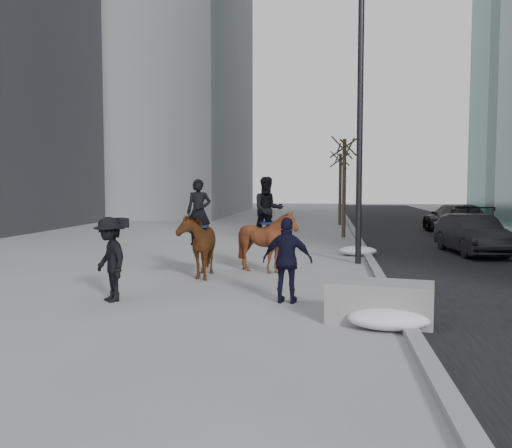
# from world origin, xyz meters

# --- Properties ---
(ground) EXTENTS (120.00, 120.00, 0.00)m
(ground) POSITION_xyz_m (0.00, 0.00, 0.00)
(ground) COLOR gray
(ground) RESTS_ON ground
(road) EXTENTS (8.00, 90.00, 0.01)m
(road) POSITION_xyz_m (7.00, 10.00, 0.01)
(road) COLOR black
(road) RESTS_ON ground
(curb) EXTENTS (0.25, 90.00, 0.12)m
(curb) POSITION_xyz_m (3.00, 10.00, 0.06)
(curb) COLOR gray
(curb) RESTS_ON ground
(planter) EXTENTS (1.94, 1.22, 0.72)m
(planter) POSITION_xyz_m (2.58, -1.75, 0.36)
(planter) COLOR gray
(planter) RESTS_ON ground
(car_near) EXTENTS (1.90, 4.32, 1.38)m
(car_near) POSITION_xyz_m (6.67, 8.33, 0.69)
(car_near) COLOR black
(car_near) RESTS_ON ground
(car_far) EXTENTS (2.62, 5.33, 1.49)m
(car_far) POSITION_xyz_m (7.89, 16.27, 0.75)
(car_far) COLOR black
(car_far) RESTS_ON ground
(tree_near) EXTENTS (1.20, 1.20, 5.02)m
(tree_near) POSITION_xyz_m (2.40, 13.97, 2.51)
(tree_near) COLOR #392E21
(tree_near) RESTS_ON ground
(tree_far) EXTENTS (1.20, 1.20, 4.78)m
(tree_far) POSITION_xyz_m (2.40, 21.81, 2.39)
(tree_far) COLOR #372B20
(tree_far) RESTS_ON ground
(mounted_left) EXTENTS (1.18, 2.10, 2.57)m
(mounted_left) POSITION_xyz_m (-1.73, 2.56, 0.96)
(mounted_left) COLOR #502610
(mounted_left) RESTS_ON ground
(mounted_right) EXTENTS (1.82, 1.93, 2.64)m
(mounted_right) POSITION_xyz_m (0.02, 3.45, 1.06)
(mounted_right) COLOR #45200D
(mounted_right) RESTS_ON ground
(feeder) EXTENTS (1.07, 0.92, 1.75)m
(feeder) POSITION_xyz_m (0.85, -0.38, 0.88)
(feeder) COLOR black
(feeder) RESTS_ON ground
(camera_crew) EXTENTS (1.25, 1.27, 1.75)m
(camera_crew) POSITION_xyz_m (-2.79, -0.69, 0.89)
(camera_crew) COLOR black
(camera_crew) RESTS_ON ground
(lamppost) EXTENTS (0.25, 1.19, 9.09)m
(lamppost) POSITION_xyz_m (2.60, 5.41, 4.99)
(lamppost) COLOR black
(lamppost) RESTS_ON ground
(snow_piles) EXTENTS (1.40, 10.40, 0.35)m
(snow_piles) POSITION_xyz_m (2.70, 1.95, 0.17)
(snow_piles) COLOR silver
(snow_piles) RESTS_ON ground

